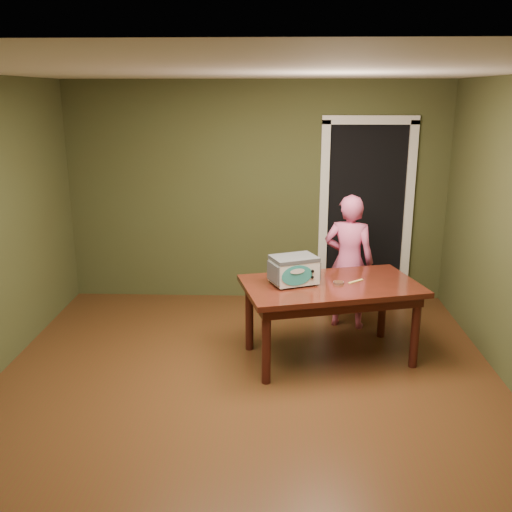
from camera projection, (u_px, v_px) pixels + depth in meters
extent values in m
plane|color=#502816|center=(246.00, 399.00, 4.73)|extent=(5.00, 5.00, 0.00)
cube|color=#3E4524|center=(256.00, 193.00, 6.77)|extent=(4.50, 0.02, 2.60)
cube|color=#3E4524|center=(206.00, 438.00, 1.97)|extent=(4.50, 0.02, 2.60)
cube|color=white|center=(244.00, 70.00, 4.01)|extent=(4.50, 5.00, 0.02)
cube|color=black|center=(362.00, 209.00, 7.09)|extent=(0.90, 0.60, 2.10)
cube|color=black|center=(365.00, 215.00, 6.78)|extent=(0.90, 0.02, 2.10)
cube|color=white|center=(323.00, 215.00, 6.79)|extent=(0.10, 0.06, 2.20)
cube|color=white|center=(408.00, 215.00, 6.75)|extent=(0.10, 0.06, 2.20)
cube|color=white|center=(371.00, 120.00, 6.46)|extent=(1.10, 0.06, 0.10)
cube|color=#3B160D|center=(331.00, 286.00, 5.27)|extent=(1.78, 1.28, 0.05)
cube|color=#39130E|center=(331.00, 294.00, 5.29)|extent=(1.63, 1.13, 0.10)
cylinder|color=#39130E|center=(266.00, 346.00, 4.90)|extent=(0.08, 0.08, 0.70)
cylinder|color=#39130E|center=(249.00, 316.00, 5.56)|extent=(0.08, 0.08, 0.70)
cylinder|color=#39130E|center=(415.00, 332.00, 5.20)|extent=(0.08, 0.08, 0.70)
cylinder|color=#39130E|center=(382.00, 305.00, 5.85)|extent=(0.08, 0.08, 0.70)
cylinder|color=#4C4F54|center=(282.00, 289.00, 5.10)|extent=(0.03, 0.03, 0.02)
cylinder|color=#4C4F54|center=(273.00, 282.00, 5.29)|extent=(0.03, 0.03, 0.02)
cylinder|color=#4C4F54|center=(315.00, 284.00, 5.22)|extent=(0.03, 0.03, 0.02)
cylinder|color=#4C4F54|center=(304.00, 278.00, 5.41)|extent=(0.03, 0.03, 0.02)
cube|color=white|center=(294.00, 271.00, 5.22)|extent=(0.47, 0.41, 0.22)
cube|color=#4C4F54|center=(294.00, 258.00, 5.19)|extent=(0.48, 0.42, 0.03)
cube|color=#4C4F54|center=(273.00, 273.00, 5.15)|extent=(0.12, 0.24, 0.17)
cube|color=#4C4F54|center=(314.00, 268.00, 5.29)|extent=(0.12, 0.24, 0.17)
ellipsoid|color=teal|center=(297.00, 276.00, 5.08)|extent=(0.28, 0.13, 0.19)
cylinder|color=black|center=(313.00, 271.00, 5.12)|extent=(0.03, 0.02, 0.03)
cylinder|color=black|center=(312.00, 277.00, 5.14)|extent=(0.03, 0.02, 0.02)
cylinder|color=silver|center=(339.00, 283.00, 5.25)|extent=(0.10, 0.10, 0.02)
cylinder|color=#432616|center=(339.00, 282.00, 5.25)|extent=(0.09, 0.09, 0.01)
cube|color=#E3C962|center=(356.00, 281.00, 5.32)|extent=(0.15, 0.13, 0.01)
imported|color=#D35789|center=(349.00, 262.00, 6.03)|extent=(0.60, 0.47, 1.44)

